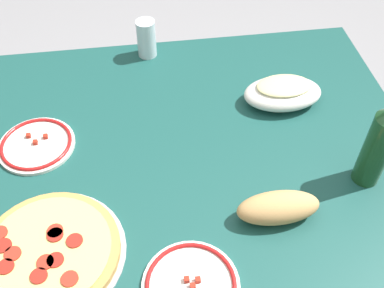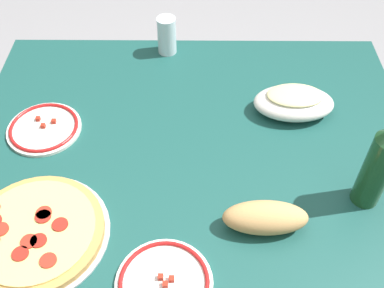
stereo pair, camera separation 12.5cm
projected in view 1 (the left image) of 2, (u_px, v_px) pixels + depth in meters
The scene contains 9 objects.
ground_plane at pixel (192, 272), 1.82m from camera, with size 8.00×8.00×0.00m, color gray.
dining_table at pixel (192, 175), 1.36m from camera, with size 1.28×1.06×0.73m.
pepperoni_pizza at pixel (49, 252), 1.05m from camera, with size 0.35×0.35×0.03m.
baked_pasta_dish at pixel (283, 92), 1.38m from camera, with size 0.24×0.15×0.08m.
wine_bottle at pixel (379, 145), 1.12m from camera, with size 0.07×0.07×0.32m.
water_glass at pixel (146, 39), 1.53m from camera, with size 0.06×0.06×0.13m, color silver.
side_plate_near at pixel (36, 144), 1.28m from camera, with size 0.21×0.21×0.02m.
side_plate_far at pixel (191, 285), 1.00m from camera, with size 0.22×0.22×0.02m.
bread_loaf at pixel (278, 208), 1.10m from camera, with size 0.21×0.09×0.08m, color tan.
Camera 1 is at (-0.12, -0.84, 1.69)m, focal length 42.59 mm.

